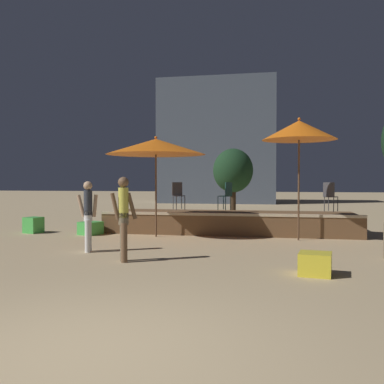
# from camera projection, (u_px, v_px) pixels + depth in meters

# --- Properties ---
(ground_plane) EXTENTS (120.00, 120.00, 0.00)m
(ground_plane) POSITION_uv_depth(u_px,v_px,m) (82.00, 354.00, 4.02)
(ground_plane) COLOR tan
(wooden_deck) EXTENTS (7.77, 2.57, 0.68)m
(wooden_deck) POSITION_uv_depth(u_px,v_px,m) (231.00, 222.00, 13.72)
(wooden_deck) COLOR brown
(wooden_deck) RESTS_ON ground
(patio_umbrella_0) EXTENTS (2.02, 2.02, 3.36)m
(patio_umbrella_0) POSITION_uv_depth(u_px,v_px,m) (299.00, 130.00, 11.65)
(patio_umbrella_0) COLOR brown
(patio_umbrella_0) RESTS_ON ground
(patio_umbrella_1) EXTENTS (2.89, 2.89, 2.93)m
(patio_umbrella_1) POSITION_uv_depth(u_px,v_px,m) (156.00, 147.00, 12.40)
(patio_umbrella_1) COLOR brown
(patio_umbrella_1) RESTS_ON ground
(cube_seat_1) EXTENTS (0.62, 0.62, 0.39)m
(cube_seat_1) POSITION_uv_depth(u_px,v_px,m) (315.00, 264.00, 7.39)
(cube_seat_1) COLOR yellow
(cube_seat_1) RESTS_ON ground
(cube_seat_3) EXTENTS (0.57, 0.57, 0.49)m
(cube_seat_3) POSITION_uv_depth(u_px,v_px,m) (33.00, 225.00, 13.38)
(cube_seat_3) COLOR #4CC651
(cube_seat_3) RESTS_ON ground
(cube_seat_4) EXTENTS (0.72, 0.72, 0.39)m
(cube_seat_4) POSITION_uv_depth(u_px,v_px,m) (90.00, 228.00, 12.95)
(cube_seat_4) COLOR #4CC651
(cube_seat_4) RESTS_ON ground
(person_1) EXTENTS (0.51, 0.32, 1.71)m
(person_1) POSITION_uv_depth(u_px,v_px,m) (124.00, 216.00, 8.59)
(person_1) COLOR brown
(person_1) RESTS_ON ground
(person_2) EXTENTS (0.48, 0.28, 1.62)m
(person_2) POSITION_uv_depth(u_px,v_px,m) (88.00, 214.00, 9.78)
(person_2) COLOR white
(person_2) RESTS_ON ground
(bistro_chair_0) EXTENTS (0.47, 0.47, 0.90)m
(bistro_chair_0) POSITION_uv_depth(u_px,v_px,m) (178.00, 193.00, 14.22)
(bistro_chair_0) COLOR #47474C
(bistro_chair_0) RESTS_ON wooden_deck
(bistro_chair_1) EXTENTS (0.47, 0.46, 0.90)m
(bistro_chair_1) POSITION_uv_depth(u_px,v_px,m) (227.00, 193.00, 13.89)
(bistro_chair_1) COLOR #1E4C47
(bistro_chair_1) RESTS_ON wooden_deck
(bistro_chair_2) EXTENTS (0.47, 0.47, 0.90)m
(bistro_chair_2) POSITION_uv_depth(u_px,v_px,m) (330.00, 194.00, 13.20)
(bistro_chair_2) COLOR #47474C
(bistro_chair_2) RESTS_ON wooden_deck
(frisbee_disc) EXTENTS (0.22, 0.22, 0.03)m
(frisbee_disc) POSITION_uv_depth(u_px,v_px,m) (316.00, 271.00, 7.63)
(frisbee_disc) COLOR white
(frisbee_disc) RESTS_ON ground
(background_tree_0) EXTENTS (1.90, 1.90, 3.17)m
(background_tree_0) POSITION_uv_depth(u_px,v_px,m) (233.00, 171.00, 20.36)
(background_tree_0) COLOR #3D2B1C
(background_tree_0) RESTS_ON ground
(distant_building) EXTENTS (8.55, 3.57, 9.06)m
(distant_building) POSITION_uv_depth(u_px,v_px,m) (218.00, 142.00, 31.78)
(distant_building) COLOR #4C5666
(distant_building) RESTS_ON ground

